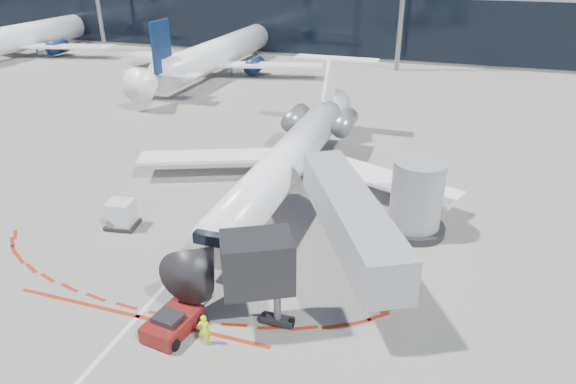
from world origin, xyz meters
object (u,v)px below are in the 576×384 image
(ramp_worker, at_px, (204,329))
(uld_container, at_px, (121,215))
(regional_jet, at_px, (291,156))
(pushback_tug, at_px, (172,323))

(ramp_worker, relative_size, uld_container, 0.74)
(ramp_worker, bearing_deg, regional_jet, -110.21)
(regional_jet, xyz_separation_m, uld_container, (-8.57, -9.11, -1.66))
(regional_jet, height_order, pushback_tug, regional_jet)
(pushback_tug, relative_size, uld_container, 2.08)
(regional_jet, distance_m, pushback_tug, 17.12)
(pushback_tug, bearing_deg, uld_container, 144.02)
(regional_jet, height_order, ramp_worker, regional_jet)
(regional_jet, distance_m, uld_container, 12.61)
(regional_jet, bearing_deg, ramp_worker, -85.48)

